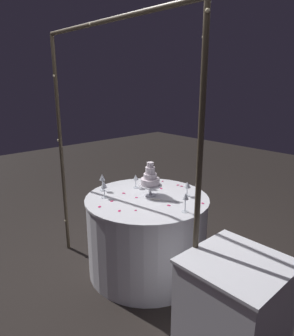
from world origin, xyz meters
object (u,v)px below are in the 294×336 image
wine_glass_0 (104,185)px  wine_glass_5 (185,198)px  decorative_arch (111,130)px  wine_glass_3 (148,178)px  main_table (147,234)px  wine_glass_1 (136,178)px  side_table (233,315)px  tiered_cake (150,179)px  cake_knife (164,200)px  wine_glass_2 (187,186)px  wine_glass_4 (102,178)px

wine_glass_0 → wine_glass_5: size_ratio=0.97×
decorative_arch → wine_glass_3: 0.81m
main_table → wine_glass_1: 0.56m
main_table → wine_glass_5: 0.68m
side_table → tiered_cake: size_ratio=2.40×
main_table → wine_glass_5: wine_glass_5 is taller
cake_knife → wine_glass_5: bearing=171.1°
wine_glass_1 → wine_glass_2: (-0.50, -0.21, 0.00)m
wine_glass_1 → decorative_arch: bearing=119.5°
wine_glass_0 → decorative_arch: bearing=161.5°
wine_glass_2 → wine_glass_4: size_ratio=0.80×
tiered_cake → main_table: bearing=105.2°
wine_glass_1 → main_table: bearing=161.0°
wine_glass_0 → wine_glass_1: bearing=-88.5°
wine_glass_3 → tiered_cake: bearing=144.5°
wine_glass_4 → main_table: bearing=-155.2°
wine_glass_0 → wine_glass_3: wine_glass_0 is taller
main_table → wine_glass_4: 0.70m
decorative_arch → side_table: 1.55m
wine_glass_0 → wine_glass_2: size_ratio=1.17×
main_table → wine_glass_2: (-0.23, -0.30, 0.48)m
wine_glass_3 → cake_knife: size_ratio=0.56×
wine_glass_3 → cake_knife: bearing=162.1°
wine_glass_1 → wine_glass_5: size_ratio=0.84×
cake_knife → decorative_arch: bearing=68.4°
side_table → tiered_cake: 1.34m
side_table → wine_glass_5: 0.92m
decorative_arch → side_table: size_ratio=2.88×
tiered_cake → wine_glass_0: bearing=55.0°
wine_glass_0 → wine_glass_5: wine_glass_5 is taller
side_table → cake_knife: 1.12m
side_table → wine_glass_4: 1.67m
wine_glass_5 → decorative_arch: bearing=41.0°
wine_glass_1 → wine_glass_3: bearing=-142.0°
wine_glass_5 → cake_knife: wine_glass_5 is taller
wine_glass_3 → wine_glass_4: size_ratio=0.83×
tiered_cake → wine_glass_5: 0.47m
wine_glass_5 → cake_knife: (0.28, -0.04, -0.12)m
wine_glass_0 → cake_knife: 0.57m
wine_glass_4 → cake_knife: 0.67m
wine_glass_1 → wine_glass_0: bearing=91.5°
side_table → wine_glass_1: (1.43, -0.42, 0.47)m
decorative_arch → tiered_cake: bearing=-88.1°
side_table → wine_glass_1: 1.56m
tiered_cake → wine_glass_1: (0.26, -0.04, -0.06)m
main_table → wine_glass_1: (0.27, -0.09, 0.48)m
wine_glass_0 → wine_glass_5: bearing=-156.6°
main_table → wine_glass_4: wine_glass_4 is taller
wine_glass_2 → wine_glass_3: (0.40, 0.13, 0.00)m
wine_glass_2 → wine_glass_5: bearing=128.1°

